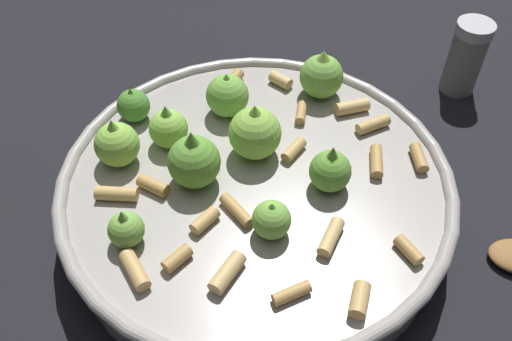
% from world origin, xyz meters
% --- Properties ---
extents(ground_plane, '(2.40, 2.40, 0.00)m').
position_xyz_m(ground_plane, '(0.00, 0.00, 0.00)').
color(ground_plane, black).
extents(cooking_pan, '(0.33, 0.33, 0.10)m').
position_xyz_m(cooking_pan, '(-0.00, 0.00, 0.03)').
color(cooking_pan, '#9E9993').
rests_on(cooking_pan, ground).
extents(pepper_shaker, '(0.04, 0.04, 0.08)m').
position_xyz_m(pepper_shaker, '(0.23, 0.17, 0.04)').
color(pepper_shaker, gray).
rests_on(pepper_shaker, ground).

